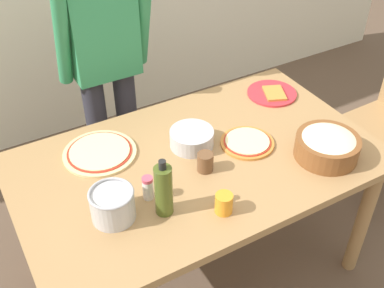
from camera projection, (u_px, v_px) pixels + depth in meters
name	position (u px, v px, depth m)	size (l,w,h in m)	color
ground	(197.00, 266.00, 2.58)	(8.00, 8.00, 0.00)	brown
dining_table	(197.00, 174.00, 2.16)	(1.60, 0.96, 0.76)	#A37A4C
person_cook	(105.00, 58.00, 2.47)	(0.49, 0.25, 1.62)	#2D2D38
pizza_raw_on_board	(100.00, 152.00, 2.13)	(0.33, 0.33, 0.02)	beige
pizza_cooked_on_tray	(247.00, 142.00, 2.19)	(0.25, 0.25, 0.02)	#C67A33
plate_with_slice	(272.00, 93.00, 2.52)	(0.26, 0.26, 0.02)	red
popcorn_bowl	(327.00, 145.00, 2.09)	(0.28, 0.28, 0.11)	brown
mixing_bowl_steel	(192.00, 138.00, 2.16)	(0.20, 0.20, 0.08)	#B7B7BC
olive_oil_bottle	(164.00, 190.00, 1.79)	(0.07, 0.07, 0.26)	#47561E
steel_pot	(112.00, 204.00, 1.80)	(0.17, 0.17, 0.13)	#B7B7BC
cup_orange	(224.00, 203.00, 1.83)	(0.07, 0.07, 0.09)	orange
cup_small_brown	(205.00, 162.00, 2.03)	(0.07, 0.07, 0.09)	brown
salt_shaker	(148.00, 188.00, 1.89)	(0.04, 0.04, 0.11)	white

